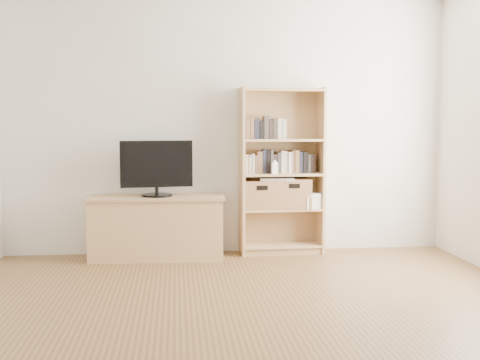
{
  "coord_description": "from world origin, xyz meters",
  "views": [
    {
      "loc": [
        -0.53,
        -3.63,
        1.34
      ],
      "look_at": [
        0.06,
        1.9,
        0.8
      ],
      "focal_mm": 45.0,
      "sensor_mm": 36.0,
      "label": 1
    }
  ],
  "objects": [
    {
      "name": "books_row_upper",
      "position": [
        0.35,
        2.36,
        1.27
      ],
      "size": [
        0.39,
        0.15,
        0.2
      ],
      "primitive_type": "cube",
      "rotation": [
        0.0,
        0.0,
        -0.02
      ],
      "color": "#C0B499",
      "rests_on": "bookshelf"
    },
    {
      "name": "front_wall",
      "position": [
        0.0,
        -2.5,
        1.3
      ],
      "size": [
        4.5,
        0.02,
        2.6
      ],
      "primitive_type": "cube",
      "color": "silver",
      "rests_on": "floor"
    },
    {
      "name": "bookshelf",
      "position": [
        0.54,
        2.35,
        0.84
      ],
      "size": [
        0.85,
        0.32,
        1.68
      ],
      "primitive_type": "cube",
      "rotation": [
        0.0,
        0.0,
        0.03
      ],
      "color": "tan",
      "rests_on": "floor"
    },
    {
      "name": "tv_stand",
      "position": [
        -0.72,
        2.26,
        0.29
      ],
      "size": [
        1.31,
        0.55,
        0.59
      ],
      "primitive_type": "cube",
      "rotation": [
        0.0,
        0.0,
        -0.05
      ],
      "color": "tan",
      "rests_on": "floor"
    },
    {
      "name": "television",
      "position": [
        -0.72,
        2.26,
        0.89
      ],
      "size": [
        0.7,
        0.14,
        0.55
      ],
      "primitive_type": "cube",
      "rotation": [
        0.0,
        0.0,
        0.12
      ],
      "color": "black",
      "rests_on": "tv_stand"
    },
    {
      "name": "laptop",
      "position": [
        0.49,
        2.33,
        0.76
      ],
      "size": [
        0.38,
        0.29,
        0.03
      ],
      "primitive_type": "cube",
      "rotation": [
        0.0,
        0.0,
        -0.18
      ],
      "color": "white",
      "rests_on": "basket_left"
    },
    {
      "name": "back_wall",
      "position": [
        0.0,
        2.5,
        1.3
      ],
      "size": [
        4.5,
        0.02,
        2.6
      ],
      "primitive_type": "cube",
      "color": "silver",
      "rests_on": "floor"
    },
    {
      "name": "books_row_mid",
      "position": [
        0.54,
        2.37,
        0.92
      ],
      "size": [
        0.75,
        0.18,
        0.2
      ],
      "primitive_type": "cube",
      "rotation": [
        0.0,
        0.0,
        0.04
      ],
      "color": "#C0B499",
      "rests_on": "bookshelf"
    },
    {
      "name": "floor",
      "position": [
        0.0,
        0.0,
        0.0
      ],
      "size": [
        4.5,
        5.0,
        0.01
      ],
      "primitive_type": "cube",
      "color": "brown",
      "rests_on": "ground"
    },
    {
      "name": "basket_left",
      "position": [
        0.31,
        2.34,
        0.61
      ],
      "size": [
        0.35,
        0.29,
        0.28
      ],
      "primitive_type": "cube",
      "rotation": [
        0.0,
        0.0,
        0.02
      ],
      "color": "#A5714A",
      "rests_on": "bookshelf"
    },
    {
      "name": "baby_monitor",
      "position": [
        0.45,
        2.25,
        0.88
      ],
      "size": [
        0.07,
        0.05,
        0.11
      ],
      "primitive_type": "cube",
      "rotation": [
        0.0,
        0.0,
        0.25
      ],
      "color": "white",
      "rests_on": "bookshelf"
    },
    {
      "name": "magazine_stack",
      "position": [
        0.83,
        2.35,
        0.53
      ],
      "size": [
        0.26,
        0.32,
        0.13
      ],
      "primitive_type": "cube",
      "rotation": [
        0.0,
        0.0,
        0.26
      ],
      "color": "silver",
      "rests_on": "bookshelf"
    },
    {
      "name": "basket_right",
      "position": [
        0.64,
        2.35,
        0.62
      ],
      "size": [
        0.37,
        0.3,
        0.3
      ],
      "primitive_type": "cube",
      "rotation": [
        0.0,
        0.0,
        -0.01
      ],
      "color": "#A5714A",
      "rests_on": "bookshelf"
    }
  ]
}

